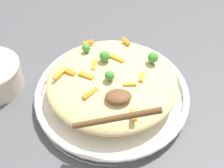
# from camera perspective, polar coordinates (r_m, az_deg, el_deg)

# --- Properties ---
(ground_plane) EXTENTS (2.40, 2.40, 0.00)m
(ground_plane) POSITION_cam_1_polar(r_m,az_deg,el_deg) (0.76, 0.00, -2.88)
(ground_plane) COLOR #4C4C51
(serving_bowl) EXTENTS (0.37, 0.37, 0.04)m
(serving_bowl) POSITION_cam_1_polar(r_m,az_deg,el_deg) (0.75, 0.00, -1.91)
(serving_bowl) COLOR white
(serving_bowl) RESTS_ON ground_plane
(pasta_mound) EXTENTS (0.31, 0.29, 0.07)m
(pasta_mound) POSITION_cam_1_polar(r_m,az_deg,el_deg) (0.71, 0.00, 0.27)
(pasta_mound) COLOR #D1BA7A
(pasta_mound) RESTS_ON serving_bowl
(carrot_piece_0) EXTENTS (0.04, 0.03, 0.01)m
(carrot_piece_0) POSITION_cam_1_polar(r_m,az_deg,el_deg) (0.65, -4.05, -1.75)
(carrot_piece_0) COLOR orange
(carrot_piece_0) RESTS_ON pasta_mound
(carrot_piece_1) EXTENTS (0.01, 0.03, 0.01)m
(carrot_piece_1) POSITION_cam_1_polar(r_m,az_deg,el_deg) (0.62, 4.07, -5.84)
(carrot_piece_1) COLOR orange
(carrot_piece_1) RESTS_ON pasta_mound
(carrot_piece_2) EXTENTS (0.02, 0.03, 0.01)m
(carrot_piece_2) POSITION_cam_1_polar(r_m,az_deg,el_deg) (0.68, 5.60, 1.30)
(carrot_piece_2) COLOR orange
(carrot_piece_2) RESTS_ON pasta_mound
(carrot_piece_3) EXTENTS (0.03, 0.02, 0.01)m
(carrot_piece_3) POSITION_cam_1_polar(r_m,az_deg,el_deg) (0.70, -7.75, 2.13)
(carrot_piece_3) COLOR orange
(carrot_piece_3) RESTS_ON pasta_mound
(carrot_piece_4) EXTENTS (0.02, 0.04, 0.01)m
(carrot_piece_4) POSITION_cam_1_polar(r_m,az_deg,el_deg) (0.71, -3.38, 3.58)
(carrot_piece_4) COLOR orange
(carrot_piece_4) RESTS_ON pasta_mound
(carrot_piece_5) EXTENTS (0.03, 0.01, 0.01)m
(carrot_piece_5) POSITION_cam_1_polar(r_m,az_deg,el_deg) (0.67, 3.37, -0.04)
(carrot_piece_5) COLOR orange
(carrot_piece_5) RESTS_ON pasta_mound
(carrot_piece_6) EXTENTS (0.03, 0.04, 0.01)m
(carrot_piece_6) POSITION_cam_1_polar(r_m,az_deg,el_deg) (0.70, -9.76, 1.90)
(carrot_piece_6) COLOR orange
(carrot_piece_6) RESTS_ON pasta_mound
(carrot_piece_7) EXTENTS (0.02, 0.03, 0.01)m
(carrot_piece_7) POSITION_cam_1_polar(r_m,az_deg,el_deg) (0.78, 2.61, 7.97)
(carrot_piece_7) COLOR orange
(carrot_piece_7) RESTS_ON pasta_mound
(carrot_piece_8) EXTENTS (0.03, 0.02, 0.01)m
(carrot_piece_8) POSITION_cam_1_polar(r_m,az_deg,el_deg) (0.77, -4.46, 7.69)
(carrot_piece_8) COLOR orange
(carrot_piece_8) RESTS_ON pasta_mound
(carrot_piece_9) EXTENTS (0.04, 0.03, 0.01)m
(carrot_piece_9) POSITION_cam_1_polar(r_m,az_deg,el_deg) (0.72, 0.97, 4.75)
(carrot_piece_9) COLOR orange
(carrot_piece_9) RESTS_ON pasta_mound
(carrot_piece_10) EXTENTS (0.04, 0.03, 0.01)m
(carrot_piece_10) POSITION_cam_1_polar(r_m,az_deg,el_deg) (0.69, -4.84, 1.58)
(carrot_piece_10) COLOR orange
(carrot_piece_10) RESTS_ON pasta_mound
(broccoli_floret_0) EXTENTS (0.03, 0.03, 0.03)m
(broccoli_floret_0) POSITION_cam_1_polar(r_m,az_deg,el_deg) (0.72, 7.67, 4.92)
(broccoli_floret_0) COLOR #377928
(broccoli_floret_0) RESTS_ON pasta_mound
(broccoli_floret_1) EXTENTS (0.02, 0.02, 0.03)m
(broccoli_floret_1) POSITION_cam_1_polar(r_m,az_deg,el_deg) (0.66, -0.45, 1.57)
(broccoli_floret_1) COLOR #377928
(broccoli_floret_1) RESTS_ON pasta_mound
(broccoli_floret_2) EXTENTS (0.02, 0.02, 0.02)m
(broccoli_floret_2) POSITION_cam_1_polar(r_m,az_deg,el_deg) (0.75, -4.84, 6.74)
(broccoli_floret_2) COLOR #377928
(broccoli_floret_2) RESTS_ON pasta_mound
(broccoli_floret_3) EXTENTS (0.03, 0.03, 0.03)m
(broccoli_floret_3) POSITION_cam_1_polar(r_m,az_deg,el_deg) (0.71, -1.35, 5.23)
(broccoli_floret_3) COLOR #377928
(broccoli_floret_3) RESTS_ON pasta_mound
(serving_spoon) EXTENTS (0.17, 0.12, 0.08)m
(serving_spoon) POSITION_cam_1_polar(r_m,az_deg,el_deg) (0.61, 1.02, -3.82)
(serving_spoon) COLOR brown
(serving_spoon) RESTS_ON pasta_mound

